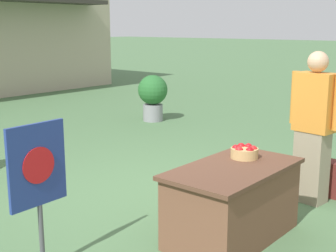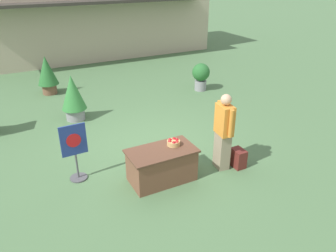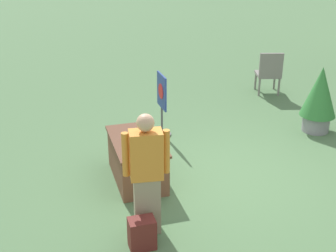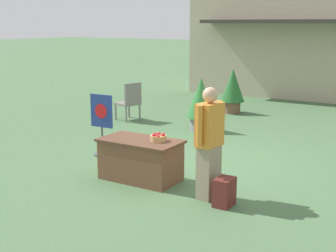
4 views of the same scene
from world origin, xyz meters
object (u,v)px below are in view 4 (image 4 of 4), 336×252
object	(u,v)px
backpack	(224,192)
poster_board	(102,124)
patio_chair	(130,100)
potted_plant_far_right	(201,102)
potted_plant_near_left	(233,88)
display_table	(141,160)
person_visitor	(209,143)
apple_basket	(158,137)

from	to	relation	value
backpack	poster_board	xyz separation A→B (m)	(-3.24, 1.16, 0.44)
patio_chair	potted_plant_far_right	world-z (taller)	potted_plant_far_right
potted_plant_near_left	display_table	bearing A→B (deg)	-79.62
backpack	patio_chair	xyz separation A→B (m)	(-4.82, 4.26, 0.36)
person_visitor	apple_basket	bearing A→B (deg)	-6.00
potted_plant_far_right	apple_basket	bearing A→B (deg)	-72.45
display_table	potted_plant_near_left	world-z (taller)	potted_plant_near_left
poster_board	backpack	bearing A→B (deg)	68.75
backpack	apple_basket	bearing A→B (deg)	164.06
apple_basket	backpack	world-z (taller)	apple_basket
person_visitor	potted_plant_near_left	bearing A→B (deg)	-61.81
backpack	patio_chair	size ratio (longest dim) A/B	0.40
person_visitor	patio_chair	size ratio (longest dim) A/B	1.63
apple_basket	patio_chair	xyz separation A→B (m)	(-3.42, 3.86, -0.19)
display_table	patio_chair	xyz separation A→B (m)	(-3.11, 3.93, 0.22)
potted_plant_near_left	potted_plant_far_right	bearing A→B (deg)	-83.46
potted_plant_far_right	potted_plant_near_left	world-z (taller)	same
backpack	display_table	bearing A→B (deg)	169.30
person_visitor	backpack	distance (m)	0.76
potted_plant_far_right	poster_board	bearing A→B (deg)	-102.18
potted_plant_near_left	person_visitor	bearing A→B (deg)	-68.84
apple_basket	patio_chair	bearing A→B (deg)	131.57
apple_basket	backpack	bearing A→B (deg)	-15.94
person_visitor	backpack	size ratio (longest dim) A/B	4.06
backpack	potted_plant_far_right	world-z (taller)	potted_plant_far_right
display_table	potted_plant_near_left	distance (m)	6.53
poster_board	potted_plant_far_right	world-z (taller)	potted_plant_far_right
apple_basket	potted_plant_near_left	bearing A→B (deg)	103.20
patio_chair	potted_plant_far_right	size ratio (longest dim) A/B	0.79
display_table	poster_board	world-z (taller)	poster_board
display_table	person_visitor	xyz separation A→B (m)	(1.37, -0.17, 0.52)
apple_basket	backpack	distance (m)	1.56
display_table	potted_plant_near_left	bearing A→B (deg)	100.38
potted_plant_far_right	patio_chair	bearing A→B (deg)	177.74
backpack	poster_board	bearing A→B (deg)	160.29
potted_plant_near_left	poster_board	bearing A→B (deg)	-93.64
display_table	backpack	xyz separation A→B (m)	(1.71, -0.32, -0.14)
backpack	potted_plant_far_right	distance (m)	4.93
person_visitor	potted_plant_far_right	bearing A→B (deg)	-53.66
poster_board	potted_plant_near_left	size ratio (longest dim) A/B	0.94
display_table	person_visitor	world-z (taller)	person_visitor
person_visitor	backpack	bearing A→B (deg)	162.50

